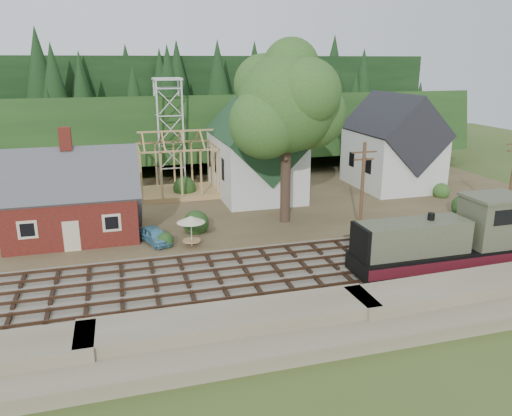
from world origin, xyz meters
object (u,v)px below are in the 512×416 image
object	(u,v)px
locomotive	(448,241)
car_blue	(155,235)
car_red	(400,182)
patio_set	(191,221)

from	to	relation	value
locomotive	car_blue	world-z (taller)	locomotive
locomotive	car_red	bearing A→B (deg)	66.09
car_red	patio_set	xyz separation A→B (m)	(-26.12, -12.56, 1.52)
locomotive	car_red	distance (m)	23.71
car_blue	patio_set	distance (m)	3.38
car_blue	car_red	bearing A→B (deg)	0.30
locomotive	patio_set	size ratio (longest dim) A/B	5.21
locomotive	car_blue	xyz separation A→B (m)	(-19.22, 10.53, -1.30)
car_blue	car_red	distance (m)	30.88
car_blue	patio_set	size ratio (longest dim) A/B	1.53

